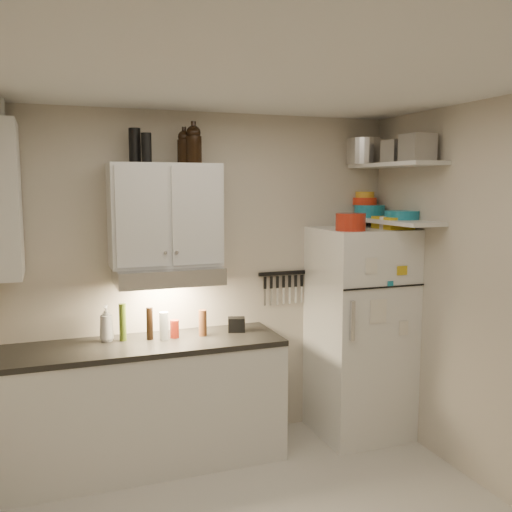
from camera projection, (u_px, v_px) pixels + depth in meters
name	position (u px, v px, depth m)	size (l,w,h in m)	color
ceiling	(271.00, 74.00, 2.93)	(3.20, 3.00, 0.02)	silver
back_wall	(200.00, 280.00, 4.50)	(3.20, 0.02, 2.60)	#BCB3A1
right_wall	(504.00, 302.00, 3.64)	(0.02, 3.00, 2.60)	#BCB3A1
base_cabinet	(138.00, 408.00, 4.13)	(2.10, 0.60, 0.88)	silver
countertop	(137.00, 346.00, 4.07)	(2.10, 0.62, 0.04)	black
upper_cabinet	(165.00, 215.00, 4.17)	(0.80, 0.33, 0.75)	silver
range_hood	(168.00, 275.00, 4.16)	(0.76, 0.46, 0.12)	silver
fridge	(360.00, 332.00, 4.65)	(0.70, 0.68, 1.70)	white
shelf_hi	(395.00, 165.00, 4.43)	(0.30, 0.95, 0.03)	silver
shelf_lo	(393.00, 221.00, 4.49)	(0.30, 0.95, 0.03)	silver
knife_strip	(283.00, 273.00, 4.71)	(0.42, 0.02, 0.03)	black
dutch_oven	(351.00, 222.00, 4.30)	(0.23, 0.23, 0.13)	#9C2212
book_stack	(393.00, 223.00, 4.52)	(0.23, 0.28, 0.09)	gold
spice_jar	(383.00, 223.00, 4.47)	(0.06, 0.06, 0.10)	silver
stock_pot	(364.00, 151.00, 4.71)	(0.30, 0.30, 0.21)	silver
tin_a	(396.00, 151.00, 4.38)	(0.17, 0.15, 0.17)	#AAAAAD
tin_b	(418.00, 148.00, 4.15)	(0.20, 0.20, 0.20)	#AAAAAD
bowl_teal	(370.00, 211.00, 4.81)	(0.25, 0.25, 0.10)	teal
bowl_orange	(365.00, 201.00, 4.87)	(0.20, 0.20, 0.06)	red
bowl_yellow	(365.00, 195.00, 4.86)	(0.16, 0.16, 0.05)	gold
plates	(402.00, 215.00, 4.48)	(0.27, 0.27, 0.07)	teal
growler_a	(184.00, 147.00, 4.14)	(0.10, 0.10, 0.24)	black
growler_b	(194.00, 144.00, 4.11)	(0.12, 0.12, 0.28)	black
thermos_a	(146.00, 148.00, 4.01)	(0.07, 0.07, 0.21)	black
thermos_b	(135.00, 146.00, 4.06)	(0.08, 0.08, 0.25)	black
soap_bottle	(106.00, 321.00, 4.11)	(0.11, 0.11, 0.29)	silver
pepper_mill	(203.00, 323.00, 4.26)	(0.06, 0.06, 0.20)	brown
oil_bottle	(123.00, 322.00, 4.13)	(0.05, 0.05, 0.27)	#435916
vinegar_bottle	(150.00, 323.00, 4.16)	(0.05, 0.05, 0.24)	black
clear_bottle	(164.00, 326.00, 4.16)	(0.07, 0.07, 0.20)	silver
red_jar	(175.00, 329.00, 4.21)	(0.07, 0.07, 0.13)	#9C2212
caddy	(236.00, 325.00, 4.39)	(0.13, 0.09, 0.11)	black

